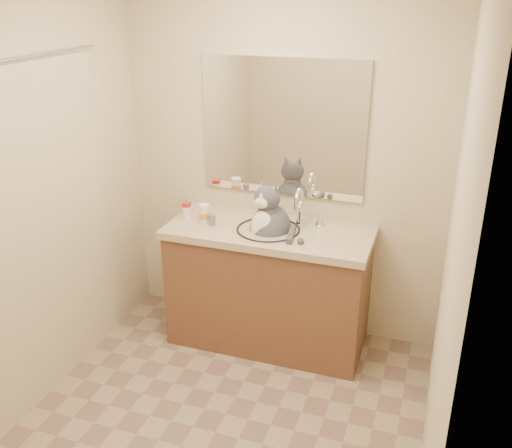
% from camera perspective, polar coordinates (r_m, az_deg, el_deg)
% --- Properties ---
extents(room, '(2.22, 2.52, 2.42)m').
position_cam_1_polar(room, '(2.73, -4.77, -1.25)').
color(room, gray).
rests_on(room, ground).
extents(vanity, '(1.34, 0.59, 1.12)m').
position_cam_1_polar(vanity, '(3.88, 1.28, -5.99)').
color(vanity, brown).
rests_on(vanity, ground).
extents(mirror, '(1.10, 0.02, 0.90)m').
position_cam_1_polar(mirror, '(3.76, 2.68, 9.54)').
color(mirror, white).
rests_on(mirror, room).
extents(shower_curtain, '(0.02, 1.30, 1.93)m').
position_cam_1_polar(shower_curtain, '(3.40, -20.44, -0.80)').
color(shower_curtain, '#C6B796').
rests_on(shower_curtain, ground).
extents(cat, '(0.37, 0.39, 0.54)m').
position_cam_1_polar(cat, '(3.68, 1.39, -0.30)').
color(cat, '#4A4B4F').
rests_on(cat, vanity).
extents(pill_bottle_redcap, '(0.08, 0.08, 0.11)m').
position_cam_1_polar(pill_bottle_redcap, '(3.88, -6.95, 1.38)').
color(pill_bottle_redcap, white).
rests_on(pill_bottle_redcap, vanity).
extents(pill_bottle_orange, '(0.10, 0.10, 0.13)m').
position_cam_1_polar(pill_bottle_orange, '(3.79, -5.20, 1.02)').
color(pill_bottle_orange, white).
rests_on(pill_bottle_orange, vanity).
extents(grey_canister, '(0.06, 0.06, 0.07)m').
position_cam_1_polar(grey_canister, '(3.75, -4.41, 0.39)').
color(grey_canister, slate).
rests_on(grey_canister, vanity).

